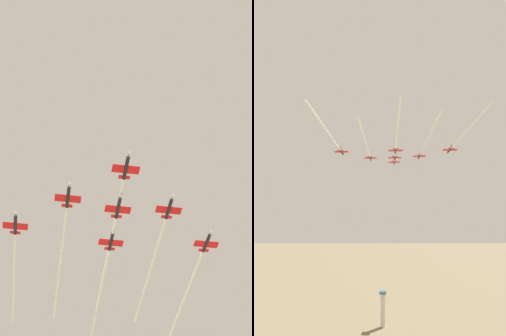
# 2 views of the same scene
# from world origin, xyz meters

# --- Properties ---
(control_tower) EXTENTS (6.00, 6.00, 29.32)m
(control_tower) POSITION_xyz_m (-74.06, 2.90, 15.55)
(control_tower) COLOR beige
(control_tower) RESTS_ON ground_plane
(jet_lead) EXTENTS (87.26, 9.91, 2.46)m
(jet_lead) POSITION_xyz_m (17.79, 18.85, 132.52)
(jet_lead) COLOR black
(jet_port_inner) EXTENTS (78.21, 9.32, 2.46)m
(jet_port_inner) POSITION_xyz_m (30.89, 3.40, 131.83)
(jet_port_inner) COLOR black
(jet_starboard_inner) EXTENTS (81.52, 9.54, 2.46)m
(jet_starboard_inner) POSITION_xyz_m (30.29, 35.97, 132.76)
(jet_starboard_inner) COLOR black
(jet_port_outer) EXTENTS (69.00, 8.72, 2.46)m
(jet_port_outer) POSITION_xyz_m (27.25, 19.46, 131.52)
(jet_port_outer) COLOR black
(jet_starboard_outer) EXTENTS (76.18, 9.19, 2.46)m
(jet_starboard_outer) POSITION_xyz_m (47.26, -11.84, 131.90)
(jet_starboard_outer) COLOR black
(jet_center_rear) EXTENTS (70.60, 8.82, 2.46)m
(jet_center_rear) POSITION_xyz_m (40.46, 52.94, 132.52)
(jet_center_rear) COLOR black
(jet_port_trail) EXTENTS (75.07, 9.11, 2.46)m
(jet_port_trail) POSITION_xyz_m (47.87, 20.81, 131.52)
(jet_port_trail) COLOR black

